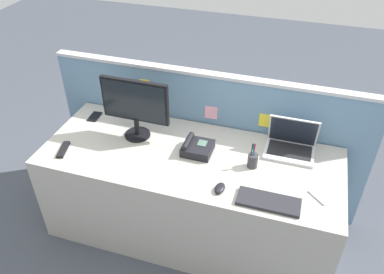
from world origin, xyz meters
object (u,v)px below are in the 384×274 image
(cell_phone_black_slab, at_px, (95,117))
(desktop_monitor, at_px, (135,105))
(keyboard_main, at_px, (268,202))
(pen_cup, at_px, (253,160))
(cell_phone_silver_slab, at_px, (320,196))
(laptop, at_px, (291,143))
(desk_phone, at_px, (197,148))
(computer_mouse_right_hand, at_px, (220,188))
(tv_remote, at_px, (63,150))

(cell_phone_black_slab, bearing_deg, desktop_monitor, -20.36)
(keyboard_main, bearing_deg, pen_cup, 116.75)
(desktop_monitor, bearing_deg, pen_cup, -6.62)
(keyboard_main, bearing_deg, cell_phone_silver_slab, 26.55)
(keyboard_main, distance_m, cell_phone_black_slab, 1.51)
(laptop, bearing_deg, desk_phone, -161.18)
(laptop, xyz_separation_m, computer_mouse_right_hand, (-0.36, -0.53, -0.05))
(desk_phone, bearing_deg, desktop_monitor, 172.77)
(computer_mouse_right_hand, xyz_separation_m, tv_remote, (-1.12, 0.05, -0.01))
(laptop, height_order, cell_phone_silver_slab, laptop)
(keyboard_main, height_order, cell_phone_silver_slab, keyboard_main)
(pen_cup, distance_m, cell_phone_silver_slab, 0.47)
(desk_phone, bearing_deg, pen_cup, -5.90)
(laptop, distance_m, computer_mouse_right_hand, 0.64)
(laptop, distance_m, cell_phone_silver_slab, 0.46)
(laptop, relative_size, pen_cup, 1.77)
(laptop, distance_m, cell_phone_black_slab, 1.49)
(desktop_monitor, distance_m, pen_cup, 0.88)
(computer_mouse_right_hand, relative_size, cell_phone_black_slab, 0.76)
(tv_remote, bearing_deg, pen_cup, -4.58)
(cell_phone_black_slab, relative_size, tv_remote, 0.77)
(desk_phone, bearing_deg, computer_mouse_right_hand, -52.77)
(laptop, relative_size, desk_phone, 1.67)
(desk_phone, xyz_separation_m, cell_phone_black_slab, (-0.88, 0.17, -0.03))
(keyboard_main, distance_m, computer_mouse_right_hand, 0.30)
(desk_phone, relative_size, cell_phone_silver_slab, 1.46)
(laptop, height_order, keyboard_main, laptop)
(computer_mouse_right_hand, bearing_deg, laptop, 60.35)
(desktop_monitor, distance_m, computer_mouse_right_hand, 0.84)
(keyboard_main, relative_size, cell_phone_silver_slab, 2.71)
(laptop, height_order, computer_mouse_right_hand, laptop)
(pen_cup, bearing_deg, cell_phone_silver_slab, -18.98)
(tv_remote, bearing_deg, cell_phone_black_slab, 75.76)
(laptop, xyz_separation_m, desk_phone, (-0.61, -0.21, -0.03))
(desk_phone, relative_size, computer_mouse_right_hand, 1.98)
(computer_mouse_right_hand, distance_m, cell_phone_silver_slab, 0.60)
(keyboard_main, bearing_deg, desk_phone, 147.81)
(computer_mouse_right_hand, distance_m, pen_cup, 0.32)
(desktop_monitor, relative_size, computer_mouse_right_hand, 4.87)
(keyboard_main, bearing_deg, desktop_monitor, 158.26)
(desktop_monitor, relative_size, cell_phone_silver_slab, 3.57)
(tv_remote, bearing_deg, cell_phone_silver_slab, -12.19)
(pen_cup, relative_size, cell_phone_black_slab, 1.42)
(desktop_monitor, relative_size, laptop, 1.47)
(pen_cup, height_order, cell_phone_black_slab, pen_cup)
(cell_phone_silver_slab, bearing_deg, laptop, 72.85)
(pen_cup, bearing_deg, keyboard_main, -63.01)
(desktop_monitor, xyz_separation_m, computer_mouse_right_hand, (0.71, -0.38, -0.24))
(cell_phone_silver_slab, bearing_deg, computer_mouse_right_hand, 145.75)
(pen_cup, height_order, cell_phone_silver_slab, pen_cup)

